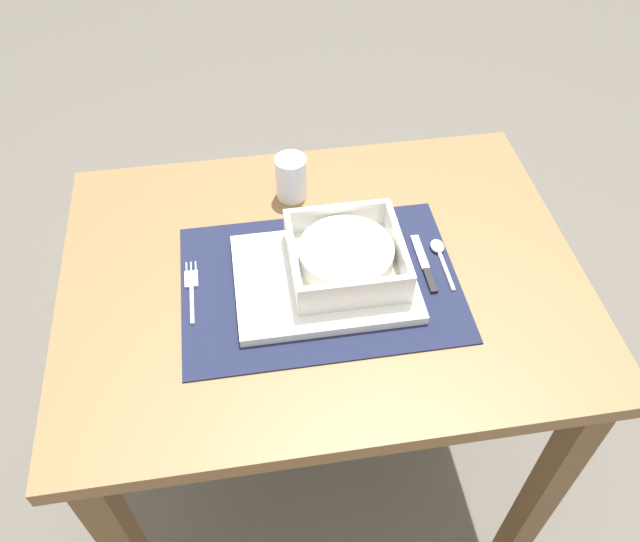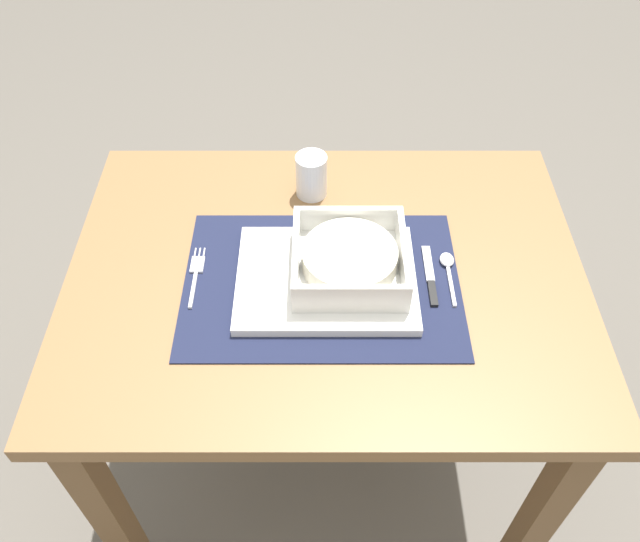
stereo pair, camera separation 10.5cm
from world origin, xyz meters
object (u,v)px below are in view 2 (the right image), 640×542
object	(u,v)px
butter_knife	(429,279)
drinking_glass	(309,178)
dining_table	(324,315)
spoon	(446,265)
fork	(194,272)
porridge_bowl	(348,260)

from	to	relation	value
butter_knife	drinking_glass	distance (m)	0.30
drinking_glass	dining_table	bearing A→B (deg)	-82.53
spoon	drinking_glass	bearing A→B (deg)	140.97
dining_table	fork	bearing A→B (deg)	-178.16
porridge_bowl	butter_knife	bearing A→B (deg)	-3.84
spoon	drinking_glass	world-z (taller)	drinking_glass
dining_table	spoon	distance (m)	0.24
dining_table	butter_knife	size ratio (longest dim) A/B	6.59
dining_table	fork	size ratio (longest dim) A/B	6.60
dining_table	porridge_bowl	world-z (taller)	porridge_bowl
dining_table	fork	xyz separation A→B (m)	(-0.22, -0.01, 0.13)
spoon	butter_knife	bearing A→B (deg)	-136.99
porridge_bowl	spoon	size ratio (longest dim) A/B	1.59
spoon	dining_table	bearing A→B (deg)	-177.51
porridge_bowl	fork	world-z (taller)	porridge_bowl
fork	dining_table	bearing A→B (deg)	5.23
fork	butter_knife	world-z (taller)	butter_knife
fork	spoon	size ratio (longest dim) A/B	1.15
fork	drinking_glass	bearing A→B (deg)	50.48
fork	drinking_glass	world-z (taller)	drinking_glass
fork	spoon	bearing A→B (deg)	5.17
dining_table	butter_knife	distance (m)	0.22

